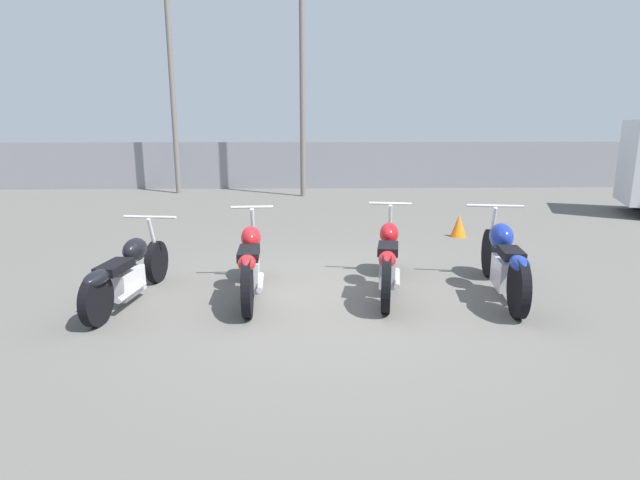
{
  "coord_description": "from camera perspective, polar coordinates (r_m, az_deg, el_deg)",
  "views": [
    {
      "loc": [
        -0.2,
        -5.86,
        2.07
      ],
      "look_at": [
        0.0,
        0.36,
        0.65
      ],
      "focal_mm": 28.0,
      "sensor_mm": 36.0,
      "label": 1
    }
  ],
  "objects": [
    {
      "name": "ground_plane",
      "position": [
        6.22,
        0.11,
        -6.59
      ],
      "size": [
        60.0,
        60.0,
        0.0
      ],
      "primitive_type": "plane",
      "color": "#5B5954"
    },
    {
      "name": "fence_back",
      "position": [
        17.07,
        -1.17,
        8.52
      ],
      "size": [
        40.0,
        0.04,
        1.56
      ],
      "color": "gray",
      "rests_on": "ground_plane"
    },
    {
      "name": "light_pole_left",
      "position": [
        15.27,
        -2.06,
        21.04
      ],
      "size": [
        0.7,
        0.35,
        7.15
      ],
      "color": "slate",
      "rests_on": "ground_plane"
    },
    {
      "name": "light_pole_right",
      "position": [
        16.58,
        -16.8,
        20.19
      ],
      "size": [
        0.7,
        0.35,
        7.32
      ],
      "color": "slate",
      "rests_on": "ground_plane"
    },
    {
      "name": "motorcycle_slot_0",
      "position": [
        6.36,
        -21.17,
        -3.45
      ],
      "size": [
        0.7,
        2.1,
        0.93
      ],
      "rotation": [
        0.0,
        0.0,
        -0.13
      ],
      "color": "black",
      "rests_on": "ground_plane"
    },
    {
      "name": "motorcycle_slot_1",
      "position": [
        6.19,
        -7.92,
        -2.61
      ],
      "size": [
        0.55,
        2.1,
        1.04
      ],
      "rotation": [
        0.0,
        0.0,
        0.05
      ],
      "color": "black",
      "rests_on": "ground_plane"
    },
    {
      "name": "motorcycle_slot_2",
      "position": [
        6.39,
        7.8,
        -2.15
      ],
      "size": [
        0.69,
        2.23,
        1.05
      ],
      "rotation": [
        0.0,
        0.0,
        -0.19
      ],
      "color": "black",
      "rests_on": "ground_plane"
    },
    {
      "name": "motorcycle_slot_3",
      "position": [
        6.6,
        20.28,
        -2.21
      ],
      "size": [
        0.74,
        2.23,
        1.04
      ],
      "rotation": [
        0.0,
        0.0,
        -0.16
      ],
      "color": "black",
      "rests_on": "ground_plane"
    },
    {
      "name": "traffic_cone_near",
      "position": [
        9.91,
        15.57,
        1.58
      ],
      "size": [
        0.3,
        0.3,
        0.43
      ],
      "color": "orange",
      "rests_on": "ground_plane"
    }
  ]
}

